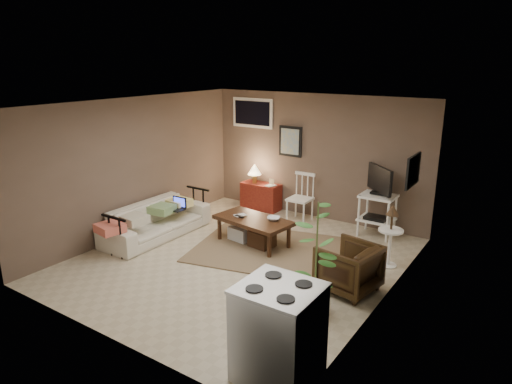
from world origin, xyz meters
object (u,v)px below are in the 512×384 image
Objects in this scene: coffee_table at (253,229)px; red_console at (260,194)px; sofa at (156,215)px; potted_plant at (316,254)px; armchair at (349,265)px; tv_stand at (378,200)px; spindle_chair at (300,199)px; stove at (279,332)px; side_table at (391,228)px.

coffee_table is 1.91m from red_console.
sofa is 3.53m from potted_plant.
red_console is 3.68m from armchair.
tv_stand reaches higher than coffee_table.
stove is at bearing -64.16° from spindle_chair.
potted_plant reaches higher than tv_stand.
side_table reaches higher than spindle_chair.
armchair is at bearing 93.40° from stove.
potted_plant is 1.33m from stove.
tv_stand reaches higher than armchair.
potted_plant reaches higher than red_console.
spindle_chair is at bearing 115.84° from stove.
spindle_chair is at bearing 153.52° from side_table.
coffee_table is 3.35m from stove.
coffee_table is 1.45× the size of red_console.
spindle_chair is (1.04, -0.19, 0.11)m from red_console.
red_console is at bearing 132.77° from potted_plant.
coffee_table is 0.68× the size of sofa.
side_table is 1.00× the size of stove.
spindle_chair is 3.31m from potted_plant.
stove reaches higher than sofa.
spindle_chair is 0.74× the size of tv_stand.
red_console is at bearing 158.53° from side_table.
tv_stand is 2.19m from armchair.
stove is at bearing -51.51° from coffee_table.
potted_plant is at bearing -85.10° from tv_stand.
stove reaches higher than coffee_table.
potted_plant is at bearing -36.07° from coffee_table.
tv_stand is (1.48, 0.06, 0.23)m from spindle_chair.
spindle_chair reaches higher than sofa.
spindle_chair is (1.71, 2.11, 0.04)m from sofa.
side_table reaches higher than armchair.
spindle_chair reaches higher than armchair.
red_console is 0.65× the size of potted_plant.
tv_stand is 1.73× the size of armchair.
sofa is (-1.61, -0.64, 0.12)m from coffee_table.
potted_plant reaches higher than spindle_chair.
spindle_chair is 1.50m from tv_stand.
sofa is 1.61× the size of tv_stand.
coffee_table is 1.39× the size of side_table.
side_table is (3.12, -1.23, 0.28)m from red_console.
armchair is 0.85m from potted_plant.
armchair is at bearing -37.97° from red_console.
red_console is 1.02× the size of spindle_chair.
potted_plant is 1.47× the size of stove.
potted_plant reaches higher than stove.
sofa is 1.40× the size of potted_plant.
armchair reaches higher than coffee_table.
sofa is 3.87m from tv_stand.
potted_plant is at bearing -47.23° from red_console.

